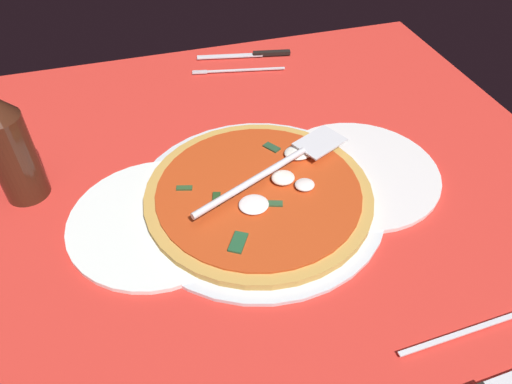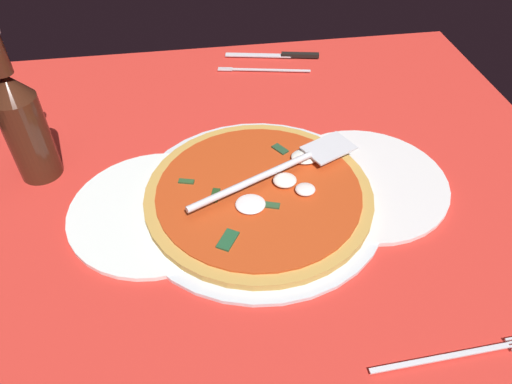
% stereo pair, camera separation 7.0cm
% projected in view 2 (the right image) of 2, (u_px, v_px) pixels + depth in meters
% --- Properties ---
extents(ground_plane, '(1.02, 1.02, 0.01)m').
position_uv_depth(ground_plane, '(260.00, 210.00, 0.71)').
color(ground_plane, red).
extents(checker_pattern, '(1.02, 1.02, 0.00)m').
position_uv_depth(checker_pattern, '(260.00, 208.00, 0.70)').
color(checker_pattern, white).
rests_on(checker_pattern, ground_plane).
extents(pizza_pan, '(0.37, 0.37, 0.01)m').
position_uv_depth(pizza_pan, '(256.00, 199.00, 0.71)').
color(pizza_pan, silver).
rests_on(pizza_pan, ground_plane).
extents(dinner_plate_left, '(0.26, 0.26, 0.01)m').
position_uv_depth(dinner_plate_left, '(364.00, 182.00, 0.74)').
color(dinner_plate_left, white).
rests_on(dinner_plate_left, ground_plane).
extents(dinner_plate_right, '(0.25, 0.25, 0.01)m').
position_uv_depth(dinner_plate_right, '(156.00, 210.00, 0.69)').
color(dinner_plate_right, white).
rests_on(dinner_plate_right, ground_plane).
extents(pizza, '(0.34, 0.34, 0.03)m').
position_uv_depth(pizza, '(257.00, 193.00, 0.70)').
color(pizza, gold).
rests_on(pizza, pizza_pan).
extents(pizza_server, '(0.27, 0.15, 0.01)m').
position_uv_depth(pizza_server, '(281.00, 168.00, 0.71)').
color(pizza_server, silver).
rests_on(pizza_server, pizza).
extents(place_setting_near, '(0.23, 0.18, 0.01)m').
position_uv_depth(place_setting_near, '(272.00, 64.00, 1.01)').
color(place_setting_near, white).
rests_on(place_setting_near, ground_plane).
extents(beer_bottle, '(0.06, 0.06, 0.24)m').
position_uv_depth(beer_bottle, '(23.00, 123.00, 0.69)').
color(beer_bottle, '#3B1D11').
rests_on(beer_bottle, ground_plane).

